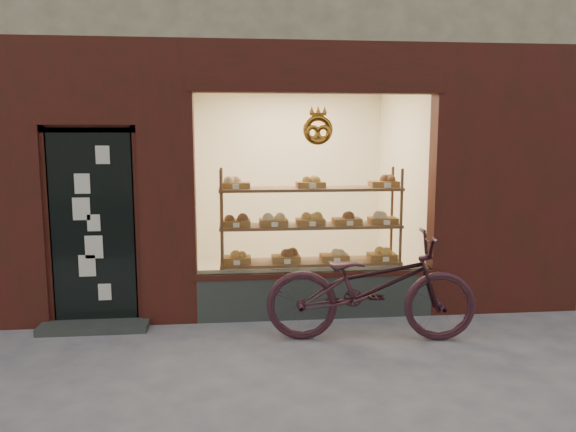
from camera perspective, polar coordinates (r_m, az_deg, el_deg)
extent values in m
plane|color=#595766|center=(4.65, 1.14, -18.60)|extent=(90.00, 90.00, 0.00)
cube|color=#2F3935|center=(6.57, 2.78, -7.85)|extent=(2.70, 0.25, 0.55)
cube|color=black|center=(6.43, -19.20, -1.13)|extent=(0.90, 0.04, 2.15)
cube|color=#2F3935|center=(6.53, -19.07, -10.58)|extent=(1.15, 0.35, 0.08)
torus|color=#BC7723|center=(6.21, 3.05, 8.73)|extent=(0.33, 0.07, 0.33)
cube|color=brown|center=(7.04, 2.24, -8.65)|extent=(2.20, 0.45, 0.04)
cube|color=brown|center=(6.91, 2.27, -4.68)|extent=(2.20, 0.45, 0.03)
cube|color=brown|center=(6.82, 2.29, -1.00)|extent=(2.20, 0.45, 0.04)
cube|color=brown|center=(6.76, 2.31, 2.77)|extent=(2.20, 0.45, 0.04)
cylinder|color=brown|center=(6.59, -6.73, -2.71)|extent=(0.04, 0.04, 1.70)
cylinder|color=brown|center=(6.90, 11.36, -2.32)|extent=(0.04, 0.04, 1.70)
cylinder|color=brown|center=(6.97, -6.69, -2.09)|extent=(0.04, 0.04, 1.70)
cylinder|color=brown|center=(7.26, 10.45, -1.76)|extent=(0.04, 0.04, 1.70)
cube|color=olive|center=(6.83, -5.25, -4.41)|extent=(0.34, 0.24, 0.07)
sphere|color=#B2863B|center=(6.81, -5.26, -3.71)|extent=(0.11, 0.11, 0.11)
cube|color=white|center=(6.65, -5.23, -4.76)|extent=(0.07, 0.01, 0.05)
cube|color=olive|center=(6.86, -0.22, -4.31)|extent=(0.34, 0.24, 0.07)
sphere|color=brown|center=(6.85, -0.22, -3.62)|extent=(0.11, 0.11, 0.11)
cube|color=white|center=(6.68, -0.06, -4.66)|extent=(0.08, 0.01, 0.05)
cube|color=olive|center=(6.95, 4.72, -4.19)|extent=(0.34, 0.24, 0.07)
sphere|color=#E3BC8D|center=(6.93, 4.73, -3.50)|extent=(0.11, 0.11, 0.11)
cube|color=white|center=(6.77, 5.01, -4.52)|extent=(0.07, 0.01, 0.05)
cube|color=olive|center=(7.08, 9.51, -4.04)|extent=(0.34, 0.24, 0.07)
sphere|color=#B2863B|center=(7.06, 9.53, -3.36)|extent=(0.11, 0.11, 0.11)
cube|color=white|center=(6.91, 9.92, -4.36)|extent=(0.08, 0.01, 0.05)
cube|color=olive|center=(6.75, -5.30, -0.68)|extent=(0.34, 0.24, 0.07)
sphere|color=brown|center=(6.73, -5.31, 0.03)|extent=(0.11, 0.11, 0.11)
cube|color=white|center=(6.56, -5.28, -0.93)|extent=(0.07, 0.01, 0.06)
cube|color=olive|center=(6.77, -1.48, -0.62)|extent=(0.34, 0.24, 0.07)
sphere|color=#E3BC8D|center=(6.75, -1.49, 0.09)|extent=(0.11, 0.11, 0.11)
cube|color=white|center=(6.58, -1.36, -0.87)|extent=(0.07, 0.01, 0.06)
cube|color=olive|center=(6.82, 2.29, -0.56)|extent=(0.34, 0.24, 0.07)
sphere|color=#B2863B|center=(6.80, 2.29, 0.15)|extent=(0.11, 0.11, 0.11)
cube|color=white|center=(6.63, 2.52, -0.81)|extent=(0.07, 0.01, 0.06)
cube|color=olive|center=(6.89, 6.00, -0.50)|extent=(0.34, 0.24, 0.07)
sphere|color=brown|center=(6.88, 6.01, 0.20)|extent=(0.11, 0.11, 0.11)
cube|color=white|center=(6.71, 6.32, -0.74)|extent=(0.07, 0.01, 0.06)
cube|color=olive|center=(7.00, 9.60, -0.43)|extent=(0.34, 0.24, 0.07)
sphere|color=#E3BC8D|center=(6.99, 9.62, 0.25)|extent=(0.11, 0.11, 0.11)
cube|color=white|center=(6.82, 10.02, -0.67)|extent=(0.08, 0.01, 0.06)
cube|color=olive|center=(6.69, -5.35, 3.13)|extent=(0.34, 0.24, 0.07)
sphere|color=#E3BC8D|center=(6.68, -5.36, 3.85)|extent=(0.11, 0.11, 0.11)
cube|color=white|center=(6.51, -5.33, 2.98)|extent=(0.07, 0.01, 0.06)
cube|color=olive|center=(6.76, 2.31, 3.21)|extent=(0.34, 0.24, 0.07)
sphere|color=#B2863B|center=(6.75, 2.32, 3.93)|extent=(0.11, 0.11, 0.11)
cube|color=white|center=(6.58, 2.54, 3.07)|extent=(0.07, 0.01, 0.06)
cube|color=olive|center=(6.95, 9.69, 3.24)|extent=(0.34, 0.24, 0.07)
sphere|color=brown|center=(6.94, 9.71, 3.94)|extent=(0.11, 0.11, 0.11)
cube|color=white|center=(6.77, 10.11, 3.09)|extent=(0.08, 0.01, 0.06)
imported|color=#331821|center=(5.84, 8.41, -7.10)|extent=(2.21, 0.99, 1.12)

